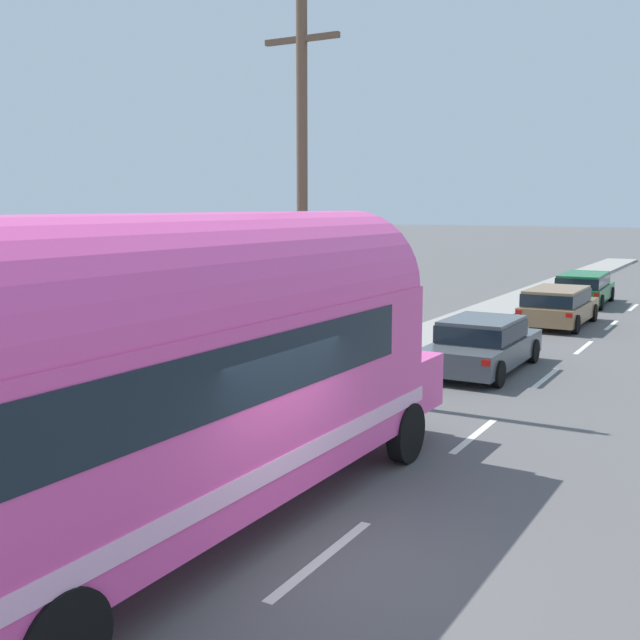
{
  "coord_description": "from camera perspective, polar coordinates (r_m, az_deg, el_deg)",
  "views": [
    {
      "loc": [
        4.27,
        -7.55,
        4.21
      ],
      "look_at": [
        -1.74,
        2.96,
        2.39
      ],
      "focal_mm": 42.79,
      "sensor_mm": 36.0,
      "label": 1
    }
  ],
  "objects": [
    {
      "name": "car_third",
      "position": [
        34.41,
        19.14,
        2.4
      ],
      "size": [
        2.12,
        4.8,
        1.37
      ],
      "color": "#196633",
      "rests_on": "ground"
    },
    {
      "name": "sidewalk_slab",
      "position": [
        20.1,
        2.86,
        -3.32
      ],
      "size": [
        2.15,
        90.0,
        0.15
      ],
      "primitive_type": "cube",
      "color": "gray",
      "rests_on": "ground"
    },
    {
      "name": "ground_plane",
      "position": [
        9.64,
        0.26,
        -17.33
      ],
      "size": [
        300.0,
        300.0,
        0.0
      ],
      "primitive_type": "plane",
      "color": "#565454"
    },
    {
      "name": "lane_markings",
      "position": [
        21.45,
        10.82,
        -2.9
      ],
      "size": [
        3.66,
        80.0,
        0.01
      ],
      "color": "silver",
      "rests_on": "ground"
    },
    {
      "name": "utility_pole",
      "position": [
        16.84,
        -1.34,
        9.29
      ],
      "size": [
        1.8,
        0.24,
        8.5
      ],
      "color": "brown",
      "rests_on": "ground"
    },
    {
      "name": "car_lead",
      "position": [
        19.94,
        12.05,
        -1.64
      ],
      "size": [
        2.0,
        4.71,
        1.37
      ],
      "color": "#474C51",
      "rests_on": "ground"
    },
    {
      "name": "painted_bus",
      "position": [
        9.27,
        -11.85,
        -3.5
      ],
      "size": [
        2.75,
        11.68,
        4.12
      ],
      "color": "#EA4C9E",
      "rests_on": "ground"
    },
    {
      "name": "car_second",
      "position": [
        27.98,
        17.36,
        1.15
      ],
      "size": [
        2.0,
        4.61,
        1.37
      ],
      "color": "olive",
      "rests_on": "ground"
    }
  ]
}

